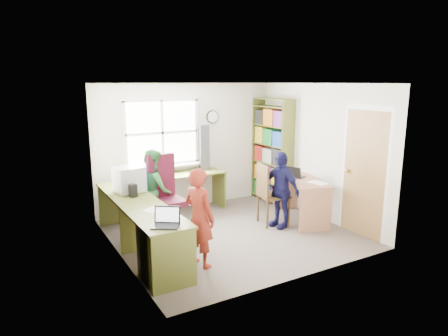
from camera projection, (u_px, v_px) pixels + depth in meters
name	position (u px, v px, depth m)	size (l,w,h in m)	color
room	(229.00, 159.00, 6.32)	(3.64, 3.44, 2.44)	#4E453D
l_desk	(161.00, 227.00, 5.53)	(2.38, 2.95, 0.75)	#616829
right_desk	(301.00, 190.00, 7.06)	(0.96, 1.42, 0.75)	#A16F50
bookshelf	(272.00, 153.00, 8.09)	(0.30, 1.02, 2.10)	#616829
swivel_chair	(166.00, 200.00, 6.46)	(0.64, 0.64, 1.28)	black
wooden_chair	(269.00, 192.00, 6.82)	(0.54, 0.54, 1.07)	#412D15
crt_monitor	(129.00, 180.00, 6.12)	(0.46, 0.42, 0.40)	#A7A8AC
laptop_left	(166.00, 221.00, 4.74)	(0.41, 0.39, 0.22)	black
laptop_right	(294.00, 175.00, 7.12)	(0.35, 0.38, 0.21)	black
speaker_a	(133.00, 191.00, 5.89)	(0.12, 0.12, 0.19)	black
speaker_b	(125.00, 185.00, 6.26)	(0.10, 0.10, 0.18)	black
cd_tower	(204.00, 147.00, 7.66)	(0.21, 0.20, 0.88)	black
game_box	(285.00, 172.00, 7.41)	(0.31, 0.31, 0.06)	#B72E16
paper_a	(156.00, 211.00, 5.29)	(0.34, 0.39, 0.00)	white
paper_b	(318.00, 183.00, 6.74)	(0.27, 0.35, 0.00)	white
potted_plant	(167.00, 167.00, 7.30)	(0.15, 0.12, 0.28)	#2E7437
person_red	(199.00, 218.00, 5.25)	(0.49, 0.32, 1.34)	maroon
person_green	(154.00, 190.00, 6.57)	(0.66, 0.51, 1.36)	#296830
person_navy	(280.00, 190.00, 6.70)	(0.76, 0.32, 1.30)	#141440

